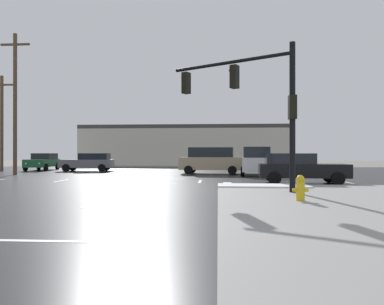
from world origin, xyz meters
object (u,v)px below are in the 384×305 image
object	(u,v)px
fire_hydrant	(300,188)
suv_tan	(211,160)
traffic_signal_mast	(254,95)
sedan_green	(43,161)
utility_pole_distant	(2,121)
sedan_black	(299,168)
sedan_grey	(89,162)
suv_white	(256,160)
utility_pole_far	(15,101)

from	to	relation	value
fire_hydrant	suv_tan	distance (m)	16.85
traffic_signal_mast	fire_hydrant	xyz separation A→B (m)	(1.09, -3.22, -3.42)
sedan_green	traffic_signal_mast	bearing A→B (deg)	38.12
utility_pole_distant	sedan_black	bearing A→B (deg)	-26.15
fire_hydrant	sedan_grey	distance (m)	24.22
suv_tan	utility_pole_distant	size ratio (longest dim) A/B	0.58
traffic_signal_mast	suv_white	bearing A→B (deg)	-66.67
traffic_signal_mast	sedan_green	world-z (taller)	traffic_signal_mast
fire_hydrant	utility_pole_far	xyz separation A→B (m)	(-17.55, 14.47, 4.92)
sedan_black	suv_white	size ratio (longest dim) A/B	0.93
suv_white	utility_pole_far	distance (m)	18.32
fire_hydrant	utility_pole_distant	bearing A→B (deg)	138.12
suv_tan	utility_pole_far	distance (m)	15.28
traffic_signal_mast	suv_tan	world-z (taller)	traffic_signal_mast
fire_hydrant	suv_white	world-z (taller)	suv_white
sedan_black	utility_pole_distant	size ratio (longest dim) A/B	0.55
suv_white	utility_pole_distant	distance (m)	22.50
traffic_signal_mast	suv_white	world-z (taller)	traffic_signal_mast
traffic_signal_mast	sedan_grey	size ratio (longest dim) A/B	1.22
suv_tan	suv_white	world-z (taller)	same
traffic_signal_mast	sedan_green	size ratio (longest dim) A/B	1.21
sedan_black	sedan_grey	world-z (taller)	same
traffic_signal_mast	utility_pole_distant	distance (m)	26.12
sedan_green	sedan_grey	distance (m)	5.35
suv_tan	sedan_grey	world-z (taller)	suv_tan
traffic_signal_mast	sedan_grey	xyz separation A→B (m)	(-12.80, 16.62, -3.10)
fire_hydrant	suv_white	xyz separation A→B (m)	(0.23, 15.09, 0.55)
sedan_green	sedan_grey	size ratio (longest dim) A/B	1.01
fire_hydrant	sedan_grey	xyz separation A→B (m)	(-13.89, 19.84, 0.32)
suv_white	sedan_green	bearing A→B (deg)	76.29
fire_hydrant	traffic_signal_mast	bearing A→B (deg)	108.74
sedan_black	suv_tan	world-z (taller)	suv_tan
traffic_signal_mast	sedan_black	distance (m)	6.30
suv_white	sedan_green	distance (m)	20.25
sedan_grey	sedan_black	bearing A→B (deg)	137.97
traffic_signal_mast	suv_white	size ratio (longest dim) A/B	1.14
traffic_signal_mast	utility_pole_distant	world-z (taller)	utility_pole_distant
traffic_signal_mast	sedan_green	distance (m)	25.80
sedan_black	utility_pole_far	bearing A→B (deg)	164.51
sedan_grey	utility_pole_far	bearing A→B (deg)	50.99
suv_white	sedan_grey	bearing A→B (deg)	76.41
suv_tan	utility_pole_far	xyz separation A→B (m)	(-14.49, -2.09, 4.37)
traffic_signal_mast	suv_tan	distance (m)	13.79
sedan_green	suv_tan	bearing A→B (deg)	66.38
suv_tan	sedan_black	bearing A→B (deg)	-57.20
fire_hydrant	sedan_black	xyz separation A→B (m)	(1.70, 7.93, 0.32)
sedan_black	sedan_grey	distance (m)	19.61
utility_pole_far	suv_tan	bearing A→B (deg)	8.19
traffic_signal_mast	sedan_black	bearing A→B (deg)	-90.96
utility_pole_far	utility_pole_distant	xyz separation A→B (m)	(-4.06, 4.90, -1.02)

